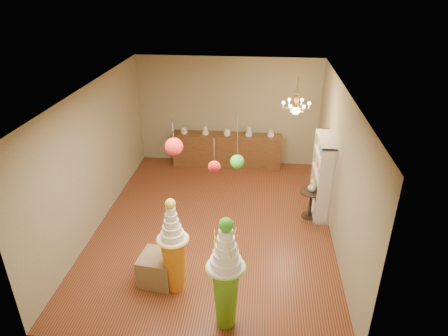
# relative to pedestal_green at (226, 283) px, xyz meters

# --- Properties ---
(floor) EXTENTS (6.50, 6.50, 0.00)m
(floor) POSITION_rel_pedestal_green_xyz_m (-0.51, 2.70, -0.82)
(floor) COLOR brown
(floor) RESTS_ON ground
(ceiling) EXTENTS (6.50, 6.50, 0.00)m
(ceiling) POSITION_rel_pedestal_green_xyz_m (-0.51, 2.70, 2.18)
(ceiling) COLOR white
(ceiling) RESTS_ON ground
(wall_back) EXTENTS (5.00, 0.04, 3.00)m
(wall_back) POSITION_rel_pedestal_green_xyz_m (-0.51, 5.95, 0.68)
(wall_back) COLOR gray
(wall_back) RESTS_ON ground
(wall_front) EXTENTS (5.00, 0.04, 3.00)m
(wall_front) POSITION_rel_pedestal_green_xyz_m (-0.51, -0.55, 0.68)
(wall_front) COLOR gray
(wall_front) RESTS_ON ground
(wall_left) EXTENTS (0.04, 6.50, 3.00)m
(wall_left) POSITION_rel_pedestal_green_xyz_m (-3.01, 2.70, 0.68)
(wall_left) COLOR gray
(wall_left) RESTS_ON ground
(wall_right) EXTENTS (0.04, 6.50, 3.00)m
(wall_right) POSITION_rel_pedestal_green_xyz_m (1.99, 2.70, 0.68)
(wall_right) COLOR gray
(wall_right) RESTS_ON ground
(pedestal_green) EXTENTS (0.73, 0.73, 1.97)m
(pedestal_green) POSITION_rel_pedestal_green_xyz_m (0.00, 0.00, 0.00)
(pedestal_green) COLOR #6FB327
(pedestal_green) RESTS_ON floor
(pedestal_orange) EXTENTS (0.54, 0.54, 1.81)m
(pedestal_orange) POSITION_rel_pedestal_green_xyz_m (-0.94, 0.69, -0.13)
(pedestal_orange) COLOR orange
(pedestal_orange) RESTS_ON floor
(burlap_riser) EXTENTS (0.67, 0.67, 0.54)m
(burlap_riser) POSITION_rel_pedestal_green_xyz_m (-1.29, 0.84, -0.55)
(burlap_riser) COLOR olive
(burlap_riser) RESTS_ON floor
(sideboard) EXTENTS (3.04, 0.54, 1.16)m
(sideboard) POSITION_rel_pedestal_green_xyz_m (-0.51, 5.67, -0.34)
(sideboard) COLOR brown
(sideboard) RESTS_ON floor
(shelving_unit) EXTENTS (0.33, 1.20, 1.80)m
(shelving_unit) POSITION_rel_pedestal_green_xyz_m (1.83, 3.50, 0.08)
(shelving_unit) COLOR beige
(shelving_unit) RESTS_ON floor
(round_table) EXTENTS (0.53, 0.53, 0.66)m
(round_table) POSITION_rel_pedestal_green_xyz_m (1.59, 3.21, -0.39)
(round_table) COLOR black
(round_table) RESTS_ON floor
(vase) EXTENTS (0.25, 0.25, 0.20)m
(vase) POSITION_rel_pedestal_green_xyz_m (1.59, 3.21, -0.06)
(vase) COLOR beige
(vase) RESTS_ON round_table
(pom_red_left) EXTENTS (0.29, 0.29, 0.60)m
(pom_red_left) POSITION_rel_pedestal_green_xyz_m (-0.92, 1.06, 1.72)
(pom_red_left) COLOR #3B332A
(pom_red_left) RESTS_ON ceiling
(pom_green_mid) EXTENTS (0.24, 0.24, 1.02)m
(pom_green_mid) POSITION_rel_pedestal_green_xyz_m (0.04, 1.55, 1.28)
(pom_green_mid) COLOR #3B332A
(pom_green_mid) RESTS_ON ceiling
(pom_red_right) EXTENTS (0.18, 0.18, 0.58)m
(pom_red_right) POSITION_rel_pedestal_green_xyz_m (-0.21, 0.47, 1.69)
(pom_red_right) COLOR #3B332A
(pom_red_right) RESTS_ON ceiling
(chandelier) EXTENTS (0.64, 0.64, 0.85)m
(chandelier) POSITION_rel_pedestal_green_xyz_m (1.16, 3.94, 1.48)
(chandelier) COLOR #D58A4B
(chandelier) RESTS_ON ceiling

